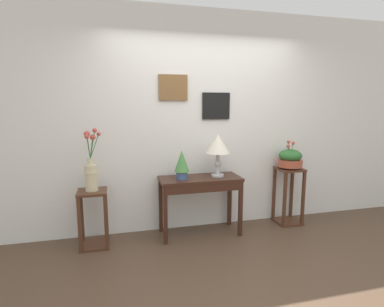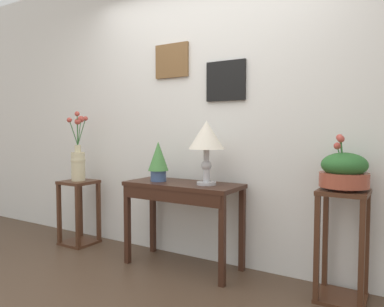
{
  "view_description": "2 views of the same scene",
  "coord_description": "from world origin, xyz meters",
  "px_view_note": "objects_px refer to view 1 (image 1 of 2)",
  "views": [
    {
      "loc": [
        -1.12,
        -2.41,
        1.62
      ],
      "look_at": [
        -0.19,
        1.22,
        1.02
      ],
      "focal_mm": 28.46,
      "sensor_mm": 36.0,
      "label": 1
    },
    {
      "loc": [
        1.56,
        -1.49,
        1.18
      ],
      "look_at": [
        -0.0,
        1.06,
        0.99
      ],
      "focal_mm": 34.13,
      "sensor_mm": 36.0,
      "label": 2
    }
  ],
  "objects_px": {
    "pedestal_stand_right": "(288,196)",
    "planter_bowl_wide_right": "(290,158)",
    "flower_vase_tall_left": "(91,172)",
    "pedestal_stand_left": "(94,219)",
    "potted_plant_on_console": "(182,164)",
    "console_table": "(200,187)",
    "table_lamp": "(218,146)"
  },
  "relations": [
    {
      "from": "pedestal_stand_right",
      "to": "planter_bowl_wide_right",
      "type": "bearing_deg",
      "value": -138.85
    },
    {
      "from": "pedestal_stand_right",
      "to": "flower_vase_tall_left",
      "type": "bearing_deg",
      "value": -178.4
    },
    {
      "from": "pedestal_stand_left",
      "to": "planter_bowl_wide_right",
      "type": "distance_m",
      "value": 2.61
    },
    {
      "from": "potted_plant_on_console",
      "to": "pedestal_stand_right",
      "type": "relative_size",
      "value": 0.45
    },
    {
      "from": "console_table",
      "to": "potted_plant_on_console",
      "type": "relative_size",
      "value": 2.86
    },
    {
      "from": "potted_plant_on_console",
      "to": "flower_vase_tall_left",
      "type": "bearing_deg",
      "value": 179.31
    },
    {
      "from": "table_lamp",
      "to": "planter_bowl_wide_right",
      "type": "bearing_deg",
      "value": 2.71
    },
    {
      "from": "table_lamp",
      "to": "potted_plant_on_console",
      "type": "bearing_deg",
      "value": -175.88
    },
    {
      "from": "flower_vase_tall_left",
      "to": "pedestal_stand_right",
      "type": "height_order",
      "value": "flower_vase_tall_left"
    },
    {
      "from": "table_lamp",
      "to": "pedestal_stand_left",
      "type": "xyz_separation_m",
      "value": [
        -1.5,
        -0.02,
        -0.79
      ]
    },
    {
      "from": "potted_plant_on_console",
      "to": "pedestal_stand_right",
      "type": "height_order",
      "value": "potted_plant_on_console"
    },
    {
      "from": "flower_vase_tall_left",
      "to": "planter_bowl_wide_right",
      "type": "bearing_deg",
      "value": 1.59
    },
    {
      "from": "potted_plant_on_console",
      "to": "flower_vase_tall_left",
      "type": "distance_m",
      "value": 1.04
    },
    {
      "from": "pedestal_stand_right",
      "to": "pedestal_stand_left",
      "type": "bearing_deg",
      "value": -178.41
    },
    {
      "from": "console_table",
      "to": "pedestal_stand_right",
      "type": "xyz_separation_m",
      "value": [
        1.27,
        0.07,
        -0.23
      ]
    },
    {
      "from": "table_lamp",
      "to": "planter_bowl_wide_right",
      "type": "relative_size",
      "value": 1.38
    },
    {
      "from": "pedestal_stand_left",
      "to": "flower_vase_tall_left",
      "type": "distance_m",
      "value": 0.55
    },
    {
      "from": "planter_bowl_wide_right",
      "to": "pedestal_stand_right",
      "type": "bearing_deg",
      "value": 41.15
    },
    {
      "from": "potted_plant_on_console",
      "to": "pedestal_stand_left",
      "type": "xyz_separation_m",
      "value": [
        -1.04,
        0.01,
        -0.59
      ]
    },
    {
      "from": "console_table",
      "to": "flower_vase_tall_left",
      "type": "height_order",
      "value": "flower_vase_tall_left"
    },
    {
      "from": "table_lamp",
      "to": "pedestal_stand_right",
      "type": "distance_m",
      "value": 1.28
    },
    {
      "from": "console_table",
      "to": "flower_vase_tall_left",
      "type": "distance_m",
      "value": 1.3
    },
    {
      "from": "potted_plant_on_console",
      "to": "pedestal_stand_left",
      "type": "bearing_deg",
      "value": 179.31
    },
    {
      "from": "pedestal_stand_right",
      "to": "planter_bowl_wide_right",
      "type": "relative_size",
      "value": 2.04
    },
    {
      "from": "planter_bowl_wide_right",
      "to": "table_lamp",
      "type": "bearing_deg",
      "value": -177.29
    },
    {
      "from": "potted_plant_on_console",
      "to": "table_lamp",
      "type": "bearing_deg",
      "value": 4.12
    },
    {
      "from": "flower_vase_tall_left",
      "to": "pedestal_stand_right",
      "type": "distance_m",
      "value": 2.59
    },
    {
      "from": "console_table",
      "to": "planter_bowl_wide_right",
      "type": "height_order",
      "value": "planter_bowl_wide_right"
    },
    {
      "from": "potted_plant_on_console",
      "to": "pedestal_stand_right",
      "type": "distance_m",
      "value": 1.61
    },
    {
      "from": "table_lamp",
      "to": "pedestal_stand_right",
      "type": "height_order",
      "value": "table_lamp"
    },
    {
      "from": "potted_plant_on_console",
      "to": "flower_vase_tall_left",
      "type": "xyz_separation_m",
      "value": [
        -1.03,
        0.01,
        -0.04
      ]
    },
    {
      "from": "console_table",
      "to": "table_lamp",
      "type": "xyz_separation_m",
      "value": [
        0.23,
        0.02,
        0.5
      ]
    }
  ]
}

